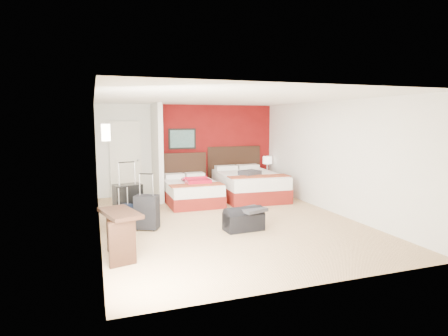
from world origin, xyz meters
name	(u,v)px	position (x,y,z in m)	size (l,w,h in m)	color
ground	(227,221)	(0.00, 0.00, 0.00)	(6.50, 6.50, 0.00)	#D7B484
room_walls	(148,156)	(-1.40, 1.42, 1.26)	(5.02, 6.52, 2.50)	silver
red_accent_panel	(214,149)	(0.75, 3.23, 1.25)	(3.50, 0.04, 2.50)	maroon
partition_wall	(157,152)	(-1.00, 2.61, 1.25)	(0.12, 1.20, 2.50)	silver
entry_door	(126,159)	(-1.75, 3.20, 1.02)	(0.82, 0.06, 2.05)	silver
bed_left	(191,192)	(-0.28, 1.91, 0.27)	(1.25, 1.79, 0.54)	silver
bed_right	(249,185)	(1.35, 2.05, 0.33)	(1.54, 2.19, 0.66)	silver
red_suitcase_open	(196,180)	(-0.18, 1.81, 0.59)	(0.59, 0.81, 0.10)	red
jacket_bundle	(250,173)	(1.25, 1.75, 0.72)	(0.49, 0.39, 0.12)	#3B3C41
nightstand	(267,181)	(2.27, 2.84, 0.26)	(0.38, 0.38, 0.53)	black
table_lamp	(267,165)	(2.27, 2.84, 0.77)	(0.27, 0.27, 0.48)	silver
suitcase_black	(128,205)	(-1.96, 0.37, 0.39)	(0.53, 0.33, 0.79)	black
suitcase_charcoal	(147,213)	(-1.65, -0.08, 0.32)	(0.43, 0.27, 0.63)	black
suitcase_navy	(124,218)	(-2.06, 0.06, 0.23)	(0.32, 0.20, 0.45)	black
duffel_bag	(244,221)	(0.07, -0.71, 0.18)	(0.73, 0.39, 0.37)	black
jacket_draped	(252,209)	(0.22, -0.76, 0.40)	(0.47, 0.40, 0.06)	#343338
desk	(121,234)	(-2.22, -1.42, 0.36)	(0.43, 0.86, 0.72)	black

